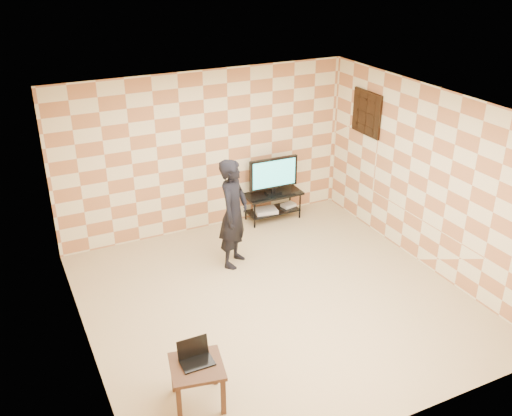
{
  "coord_description": "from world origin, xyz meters",
  "views": [
    {
      "loc": [
        -3.11,
        -5.82,
        4.54
      ],
      "look_at": [
        0.0,
        0.6,
        1.15
      ],
      "focal_mm": 40.0,
      "sensor_mm": 36.0,
      "label": 1
    }
  ],
  "objects_px": {
    "side_table": "(197,372)",
    "tv": "(273,174)",
    "person": "(233,213)",
    "tv_stand": "(273,200)"
  },
  "relations": [
    {
      "from": "tv",
      "to": "side_table",
      "type": "bearing_deg",
      "value": -127.53
    },
    {
      "from": "side_table",
      "to": "person",
      "type": "bearing_deg",
      "value": 58.56
    },
    {
      "from": "tv_stand",
      "to": "side_table",
      "type": "distance_m",
      "value": 4.54
    },
    {
      "from": "tv",
      "to": "person",
      "type": "distance_m",
      "value": 1.65
    },
    {
      "from": "side_table",
      "to": "person",
      "type": "relative_size",
      "value": 0.38
    },
    {
      "from": "tv",
      "to": "person",
      "type": "bearing_deg",
      "value": -138.4
    },
    {
      "from": "side_table",
      "to": "tv",
      "type": "bearing_deg",
      "value": 52.47
    },
    {
      "from": "tv",
      "to": "side_table",
      "type": "xyz_separation_m",
      "value": [
        -2.76,
        -3.6,
        -0.45
      ]
    },
    {
      "from": "tv_stand",
      "to": "person",
      "type": "xyz_separation_m",
      "value": [
        -1.23,
        -1.1,
        0.48
      ]
    },
    {
      "from": "person",
      "to": "tv",
      "type": "bearing_deg",
      "value": -2.9
    }
  ]
}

